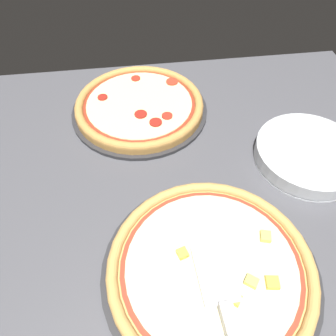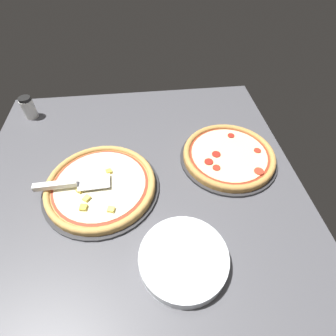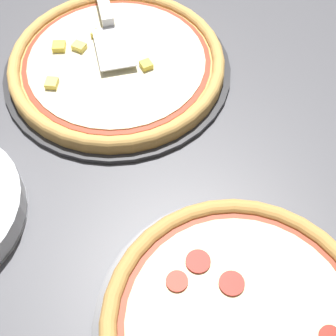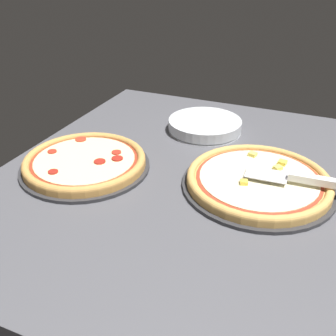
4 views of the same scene
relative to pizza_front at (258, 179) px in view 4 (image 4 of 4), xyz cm
name	(u,v)px [view 4 (image 4 of 4)]	position (x,y,z in cm)	size (l,w,h in cm)	color
ground_plane	(210,185)	(-1.37, 13.14, -4.19)	(122.12, 119.18, 3.60)	#4C4C51
pizza_pan_front	(258,185)	(-0.02, 0.01, -1.89)	(41.33, 41.33, 1.00)	#2D2D30
pizza_front	(258,179)	(0.00, 0.00, 0.00)	(38.85, 38.85, 3.18)	tan
pizza_pan_back	(85,167)	(-9.52, 49.11, -1.89)	(38.02, 38.02, 1.00)	#2D2D30
pizza_back	(85,161)	(-9.51, 49.11, 0.03)	(35.74, 35.74, 2.90)	#C68E47
serving_spatula	(306,179)	(0.54, -12.00, 2.61)	(6.89, 25.72, 2.00)	silver
plate_stack	(205,125)	(29.73, 25.08, -0.29)	(25.65, 25.65, 4.20)	silver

